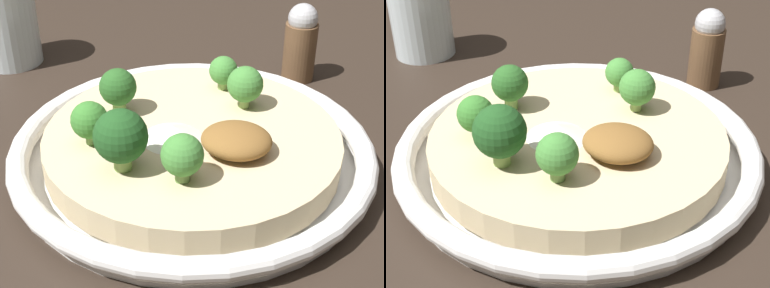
% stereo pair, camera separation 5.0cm
% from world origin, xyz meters
% --- Properties ---
extents(ground_plane, '(6.00, 6.00, 0.00)m').
position_xyz_m(ground_plane, '(0.00, 0.00, 0.00)').
color(ground_plane, '#2D231C').
extents(risotto_bowl, '(0.31, 0.31, 0.03)m').
position_xyz_m(risotto_bowl, '(0.00, 0.00, 0.02)').
color(risotto_bowl, white).
rests_on(risotto_bowl, ground_plane).
extents(cheese_sprinkle, '(0.05, 0.05, 0.01)m').
position_xyz_m(cheese_sprinkle, '(-0.01, -0.01, 0.04)').
color(cheese_sprinkle, white).
rests_on(cheese_sprinkle, risotto_bowl).
extents(crispy_onion_garnish, '(0.06, 0.05, 0.02)m').
position_xyz_m(crispy_onion_garnish, '(0.04, -0.02, 0.05)').
color(crispy_onion_garnish, brown).
rests_on(crispy_onion_garnish, risotto_bowl).
extents(broccoli_front, '(0.04, 0.04, 0.05)m').
position_xyz_m(broccoli_front, '(-0.04, -0.06, 0.06)').
color(broccoli_front, '#84A856').
rests_on(broccoli_front, risotto_bowl).
extents(broccoli_back_right, '(0.03, 0.03, 0.04)m').
position_xyz_m(broccoli_back_right, '(0.04, 0.05, 0.06)').
color(broccoli_back_right, '#84A856').
rests_on(broccoli_back_right, risotto_bowl).
extents(broccoli_left, '(0.03, 0.03, 0.04)m').
position_xyz_m(broccoli_left, '(-0.07, 0.02, 0.06)').
color(broccoli_left, '#759E4C').
rests_on(broccoli_left, risotto_bowl).
extents(broccoli_front_left, '(0.03, 0.03, 0.04)m').
position_xyz_m(broccoli_front_left, '(-0.08, -0.04, 0.06)').
color(broccoli_front_left, '#668E47').
rests_on(broccoli_front_left, risotto_bowl).
extents(broccoli_front_right, '(0.03, 0.03, 0.04)m').
position_xyz_m(broccoli_front_right, '(0.01, -0.07, 0.06)').
color(broccoli_front_right, '#668E47').
rests_on(broccoli_front_right, risotto_bowl).
extents(broccoli_back, '(0.03, 0.03, 0.03)m').
position_xyz_m(broccoli_back, '(0.01, 0.08, 0.05)').
color(broccoli_back, '#84A856').
rests_on(broccoli_back, risotto_bowl).
extents(drinking_glass, '(0.07, 0.07, 0.10)m').
position_xyz_m(drinking_glass, '(-0.26, 0.16, 0.05)').
color(drinking_glass, silver).
rests_on(drinking_glass, ground_plane).
extents(pepper_shaker, '(0.04, 0.04, 0.09)m').
position_xyz_m(pepper_shaker, '(0.07, 0.19, 0.04)').
color(pepper_shaker, brown).
rests_on(pepper_shaker, ground_plane).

